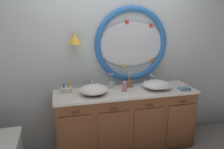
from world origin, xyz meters
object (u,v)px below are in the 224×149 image
object	(u,v)px
sink_basin_right	(157,85)
toothbrush_holder_left	(111,84)
soap_dispenser	(125,87)
sink_basin_left	(94,90)
toiletry_basket	(66,90)
folded_hand_towel	(184,88)
toothbrush_holder_right	(130,83)

from	to	relation	value
sink_basin_right	toothbrush_holder_left	xyz separation A→B (m)	(-0.62, 0.18, -0.01)
soap_dispenser	sink_basin_left	bearing A→B (deg)	-179.11
sink_basin_left	toothbrush_holder_left	bearing A→B (deg)	33.00
toothbrush_holder_left	soap_dispenser	bearing A→B (deg)	-50.07
soap_dispenser	toiletry_basket	world-z (taller)	soap_dispenser
sink_basin_left	soap_dispenser	distance (m)	0.42
toothbrush_holder_left	folded_hand_towel	world-z (taller)	toothbrush_holder_left
toothbrush_holder_left	toothbrush_holder_right	size ratio (longest dim) A/B	1.01
sink_basin_left	folded_hand_towel	bearing A→B (deg)	-6.05
toothbrush_holder_right	soap_dispenser	bearing A→B (deg)	-127.49
toothbrush_holder_left	toothbrush_holder_right	world-z (taller)	toothbrush_holder_left
sink_basin_left	toothbrush_holder_left	distance (m)	0.33
folded_hand_towel	sink_basin_left	bearing A→B (deg)	173.95
toothbrush_holder_right	folded_hand_towel	bearing A→B (deg)	-23.33
toiletry_basket	folded_hand_towel	bearing A→B (deg)	-10.92
sink_basin_right	folded_hand_towel	xyz separation A→B (m)	(0.35, -0.13, -0.04)
sink_basin_right	toothbrush_holder_right	size ratio (longest dim) A/B	1.81
sink_basin_left	toiletry_basket	size ratio (longest dim) A/B	2.66
sink_basin_right	toothbrush_holder_left	bearing A→B (deg)	163.65
sink_basin_right	sink_basin_left	bearing A→B (deg)	-180.00
soap_dispenser	toiletry_basket	distance (m)	0.79
toothbrush_holder_right	folded_hand_towel	size ratio (longest dim) A/B	1.51
toothbrush_holder_right	toiletry_basket	distance (m)	0.89
toothbrush_holder_right	toiletry_basket	bearing A→B (deg)	179.61
toothbrush_holder_right	folded_hand_towel	xyz separation A→B (m)	(0.70, -0.30, -0.03)
soap_dispenser	folded_hand_towel	size ratio (longest dim) A/B	0.99
sink_basin_left	folded_hand_towel	xyz separation A→B (m)	(1.25, -0.13, -0.04)
sink_basin_left	soap_dispenser	xyz separation A→B (m)	(0.42, 0.01, 0.00)
folded_hand_towel	toiletry_basket	world-z (taller)	toiletry_basket
sink_basin_left	soap_dispenser	size ratio (longest dim) A/B	2.60
folded_hand_towel	sink_basin_right	bearing A→B (deg)	159.37
sink_basin_left	toiletry_basket	xyz separation A→B (m)	(-0.34, 0.17, -0.03)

